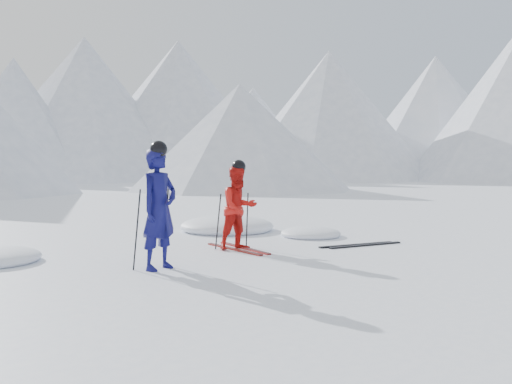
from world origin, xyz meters
TOP-DOWN VIEW (x-y plane):
  - ground at (0.00, 0.00)m, footprint 160.00×160.00m
  - mountain_range at (5.71, 35.31)m, footprint 106.15×62.94m
  - skier_blue at (-3.54, 0.16)m, footprint 0.78×0.65m
  - skier_red at (-1.47, 1.01)m, footprint 0.79×0.63m
  - pole_blue_left at (-3.84, 0.31)m, footprint 0.12×0.09m
  - pole_blue_right at (-3.29, 0.41)m, footprint 0.12×0.07m
  - pole_red_left at (-1.77, 1.26)m, footprint 0.11×0.09m
  - pole_red_right at (-1.17, 1.16)m, footprint 0.11×0.08m
  - ski_worn_left at (-1.59, 1.01)m, footprint 0.10×1.70m
  - ski_worn_right at (-1.35, 1.01)m, footprint 0.22×1.70m
  - ski_loose_a at (0.66, 0.01)m, footprint 1.68×0.43m
  - ski_loose_b at (0.76, -0.14)m, footprint 1.69×0.38m
  - snow_lumps at (-1.09, 2.97)m, footprint 7.75×3.75m

SIDE VIEW (x-z plane):
  - ground at x=0.00m, z-range 0.00..0.00m
  - snow_lumps at x=-1.09m, z-range -0.25..0.25m
  - ski_worn_left at x=-1.59m, z-range 0.00..0.03m
  - ski_worn_right at x=-1.35m, z-range 0.00..0.03m
  - ski_loose_a at x=0.66m, z-range 0.00..0.03m
  - ski_loose_b at x=0.76m, z-range 0.00..0.03m
  - pole_red_left at x=-1.77m, z-range 0.00..1.05m
  - pole_red_right at x=-1.17m, z-range 0.00..1.05m
  - pole_blue_left at x=-3.84m, z-range 0.00..1.23m
  - pole_blue_right at x=-3.29m, z-range 0.00..1.23m
  - skier_red at x=-1.47m, z-range 0.00..1.57m
  - skier_blue at x=-3.54m, z-range 0.00..1.85m
  - mountain_range at x=5.71m, z-range -1.04..14.49m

